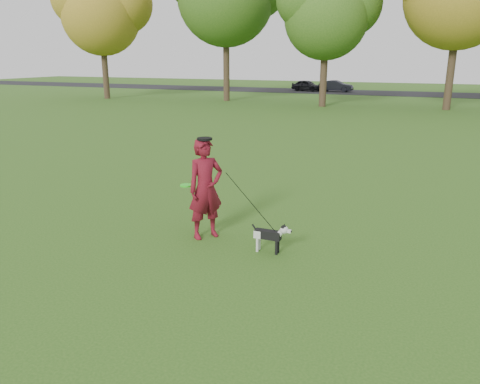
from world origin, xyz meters
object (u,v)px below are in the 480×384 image
at_px(car_mid, 336,86).
at_px(dog, 271,234).
at_px(car_left, 307,85).
at_px(man, 206,189).

bearing_deg(car_mid, dog, -167.78).
bearing_deg(car_left, man, -149.91).
bearing_deg(dog, man, 169.88).
xyz_separation_m(man, dog, (1.39, -0.25, -0.61)).
relative_size(man, dog, 2.58).
bearing_deg(car_mid, car_left, 92.30).
relative_size(dog, car_left, 0.23).
bearing_deg(dog, car_left, 103.95).
height_order(dog, car_left, car_left).
distance_m(dog, car_mid, 40.57).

